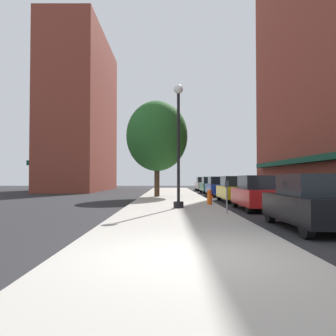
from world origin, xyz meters
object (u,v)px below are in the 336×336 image
(car_green, at_px, (211,185))
(car_red, at_px, (258,193))
(lamppost, at_px, (179,143))
(car_black, at_px, (313,203))
(car_yellow, at_px, (235,189))
(parking_meter_near, at_px, (227,193))
(car_blue, at_px, (219,187))
(car_white, at_px, (204,184))
(fire_hydrant, at_px, (210,197))
(tree_near, at_px, (157,136))

(car_green, bearing_deg, car_red, -88.90)
(car_red, bearing_deg, lamppost, -179.51)
(car_red, relative_size, car_green, 1.00)
(car_black, distance_m, car_yellow, 12.05)
(parking_meter_near, bearing_deg, car_blue, 83.01)
(car_yellow, relative_size, car_green, 1.00)
(car_black, bearing_deg, car_white, 91.42)
(car_blue, height_order, car_white, same)
(car_red, relative_size, car_yellow, 1.00)
(car_red, bearing_deg, parking_meter_near, -124.66)
(fire_hydrant, height_order, car_yellow, car_yellow)
(car_red, relative_size, car_blue, 1.00)
(parking_meter_near, bearing_deg, fire_hydrant, 91.29)
(fire_hydrant, relative_size, tree_near, 0.11)
(fire_hydrant, bearing_deg, car_blue, 79.40)
(parking_meter_near, height_order, tree_near, tree_near)
(lamppost, relative_size, car_green, 1.37)
(car_black, distance_m, car_red, 6.29)
(lamppost, relative_size, car_black, 1.37)
(car_yellow, bearing_deg, car_blue, 90.78)
(parking_meter_near, height_order, car_green, car_green)
(lamppost, distance_m, car_green, 19.32)
(car_black, bearing_deg, car_green, 91.42)
(car_yellow, height_order, car_white, same)
(lamppost, distance_m, tree_near, 10.46)
(tree_near, distance_m, car_blue, 7.11)
(lamppost, height_order, tree_near, tree_near)
(tree_near, bearing_deg, lamppost, -82.48)
(tree_near, height_order, car_blue, tree_near)
(car_yellow, bearing_deg, tree_near, 139.70)
(car_blue, bearing_deg, car_green, 91.44)
(car_white, bearing_deg, tree_near, -110.31)
(fire_hydrant, distance_m, car_white, 23.64)
(parking_meter_near, distance_m, car_yellow, 8.76)
(car_yellow, bearing_deg, car_green, 90.78)
(car_black, relative_size, car_red, 1.00)
(car_blue, xyz_separation_m, car_white, (0.00, 12.54, 0.00))
(tree_near, bearing_deg, car_black, -72.72)
(car_black, relative_size, car_green, 1.00)
(tree_near, relative_size, car_green, 1.72)
(fire_hydrant, height_order, car_black, car_black)
(tree_near, bearing_deg, car_blue, 29.24)
(car_green, bearing_deg, fire_hydrant, -95.94)
(tree_near, height_order, car_black, tree_near)
(lamppost, height_order, car_black, lamppost)
(parking_meter_near, bearing_deg, car_red, 54.94)
(lamppost, bearing_deg, car_blue, 73.90)
(tree_near, height_order, car_green, tree_near)
(car_yellow, distance_m, car_white, 19.90)
(parking_meter_near, relative_size, car_green, 0.30)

